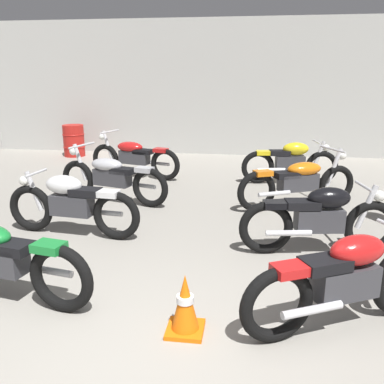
# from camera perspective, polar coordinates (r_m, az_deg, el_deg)

# --- Properties ---
(ground_plane) EXTENTS (60.00, 60.00, 0.00)m
(ground_plane) POSITION_cam_1_polar(r_m,az_deg,el_deg) (3.39, -7.86, -23.54)
(ground_plane) COLOR gray
(back_wall) EXTENTS (13.25, 0.24, 3.60)m
(back_wall) POSITION_cam_1_polar(r_m,az_deg,el_deg) (11.65, 4.24, 14.04)
(back_wall) COLOR #B2B2AD
(back_wall) RESTS_ON ground
(motorcycle_left_row_1) EXTENTS (1.97, 0.48, 0.88)m
(motorcycle_left_row_1) POSITION_cam_1_polar(r_m,az_deg,el_deg) (5.89, -16.27, -1.49)
(motorcycle_left_row_1) COLOR black
(motorcycle_left_row_1) RESTS_ON ground
(motorcycle_left_row_2) EXTENTS (2.11, 0.86, 0.97)m
(motorcycle_left_row_2) POSITION_cam_1_polar(r_m,az_deg,el_deg) (7.32, -10.99, 2.12)
(motorcycle_left_row_2) COLOR black
(motorcycle_left_row_2) RESTS_ON ground
(motorcycle_left_row_3) EXTENTS (2.12, 0.85, 0.97)m
(motorcycle_left_row_3) POSITION_cam_1_polar(r_m,az_deg,el_deg) (9.07, -8.01, 4.87)
(motorcycle_left_row_3) COLOR black
(motorcycle_left_row_3) RESTS_ON ground
(motorcycle_right_row_0) EXTENTS (1.81, 0.98, 0.88)m
(motorcycle_right_row_0) POSITION_cam_1_polar(r_m,az_deg,el_deg) (3.86, 20.40, -11.15)
(motorcycle_right_row_0) COLOR black
(motorcycle_right_row_0) RESTS_ON ground
(motorcycle_right_row_1) EXTENTS (1.96, 0.59, 0.88)m
(motorcycle_right_row_1) POSITION_cam_1_polar(r_m,az_deg,el_deg) (5.31, 17.20, -3.43)
(motorcycle_right_row_1) COLOR black
(motorcycle_right_row_1) RESTS_ON ground
(motorcycle_right_row_2) EXTENTS (2.01, 1.08, 0.97)m
(motorcycle_right_row_2) POSITION_cam_1_polar(r_m,az_deg,el_deg) (7.09, 14.49, 1.46)
(motorcycle_right_row_2) COLOR black
(motorcycle_right_row_2) RESTS_ON ground
(motorcycle_right_row_3) EXTENTS (1.97, 0.57, 0.88)m
(motorcycle_right_row_3) POSITION_cam_1_polar(r_m,az_deg,el_deg) (8.66, 13.40, 4.13)
(motorcycle_right_row_3) COLOR black
(motorcycle_right_row_3) RESTS_ON ground
(oil_drum) EXTENTS (0.59, 0.59, 0.85)m
(oil_drum) POSITION_cam_1_polar(r_m,az_deg,el_deg) (11.83, -15.95, 6.82)
(oil_drum) COLOR red
(oil_drum) RESTS_ON ground
(traffic_cone) EXTENTS (0.32, 0.32, 0.54)m
(traffic_cone) POSITION_cam_1_polar(r_m,az_deg,el_deg) (3.65, -0.95, -15.26)
(traffic_cone) COLOR orange
(traffic_cone) RESTS_ON ground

